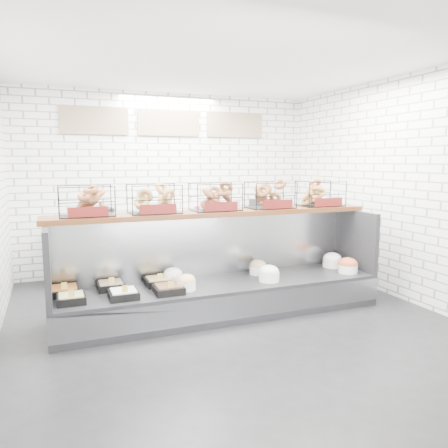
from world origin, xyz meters
name	(u,v)px	position (x,y,z in m)	size (l,w,h in m)	color
ground	(231,321)	(0.00, 0.00, 0.00)	(5.50, 5.50, 0.00)	black
room_shell	(213,146)	(0.00, 0.60, 2.06)	(5.02, 5.51, 3.01)	white
display_case	(220,287)	(0.00, 0.34, 0.33)	(4.00, 0.90, 1.20)	black
bagel_shelf	(216,200)	(0.01, 0.52, 1.39)	(4.10, 0.50, 0.40)	#44200E
prep_counter	(176,246)	(0.00, 2.43, 0.47)	(4.00, 0.60, 1.20)	#93969B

